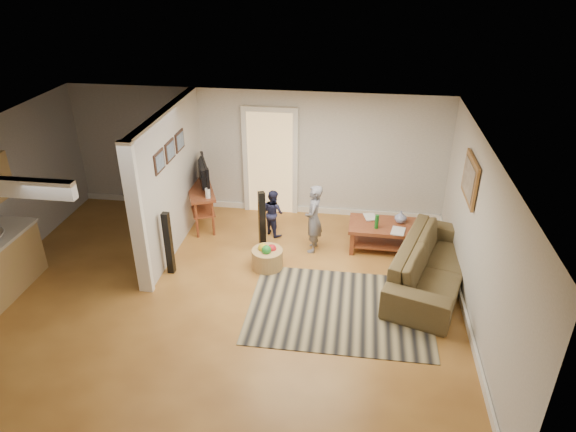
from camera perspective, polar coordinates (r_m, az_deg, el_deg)
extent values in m
plane|color=brown|center=(8.30, -7.35, -8.42)|extent=(7.50, 7.50, 0.00)
cube|color=#B1AEAA|center=(10.30, -3.59, 7.09)|extent=(7.50, 0.04, 2.50)
cube|color=#B1AEAA|center=(7.60, 20.54, -2.62)|extent=(0.04, 6.00, 2.50)
cube|color=white|center=(7.13, -8.56, 8.04)|extent=(7.50, 6.00, 0.04)
cube|color=#B1AEAA|center=(9.23, -12.80, 3.94)|extent=(0.15, 3.10, 2.50)
cube|color=white|center=(7.95, -16.47, -0.56)|extent=(0.22, 0.10, 2.50)
cube|color=white|center=(10.74, -3.43, 1.09)|extent=(7.50, 0.04, 0.12)
cube|color=white|center=(8.23, 18.96, -9.80)|extent=(0.04, 6.00, 0.12)
cube|color=#D8B272|center=(10.26, -1.97, 5.86)|extent=(0.90, 0.06, 2.10)
cube|color=black|center=(8.42, -14.13, 5.87)|extent=(0.03, 0.40, 0.34)
cube|color=black|center=(8.86, -13.00, 7.08)|extent=(0.03, 0.40, 0.34)
cube|color=black|center=(9.30, -11.97, 8.18)|extent=(0.03, 0.40, 0.34)
cube|color=olive|center=(8.25, 19.59, 3.87)|extent=(0.04, 0.90, 0.68)
cube|color=black|center=(7.93, 5.77, -10.22)|extent=(2.75, 2.02, 0.01)
imported|color=#493924|center=(8.75, 15.47, -7.23)|extent=(1.72, 2.72, 0.74)
cube|color=maroon|center=(9.28, 10.73, -1.11)|extent=(1.28, 0.77, 0.06)
cube|color=silver|center=(9.28, 10.74, -1.08)|extent=(0.80, 0.46, 0.02)
cube|color=maroon|center=(9.43, 10.57, -2.74)|extent=(1.18, 0.66, 0.03)
cube|color=maroon|center=(9.13, 7.11, -3.01)|extent=(0.08, 0.08, 0.47)
cube|color=maroon|center=(9.18, 14.11, -3.51)|extent=(0.08, 0.08, 0.47)
cube|color=maroon|center=(9.65, 7.28, -1.24)|extent=(0.08, 0.08, 0.47)
cube|color=maroon|center=(9.70, 13.90, -1.72)|extent=(0.08, 0.08, 0.47)
imported|color=navy|center=(9.40, 12.35, -0.69)|extent=(0.22, 0.22, 0.22)
cylinder|color=#14571A|center=(9.06, 9.83, -0.63)|extent=(0.07, 0.07, 0.25)
imported|color=#998C4C|center=(9.43, 8.50, -0.22)|extent=(0.27, 0.32, 0.03)
imported|color=#66594C|center=(9.09, 11.42, -1.61)|extent=(0.28, 0.35, 0.02)
cube|color=maroon|center=(10.01, -9.74, 2.93)|extent=(0.89, 1.30, 0.05)
cube|color=maroon|center=(10.15, -9.59, 1.22)|extent=(0.81, 1.18, 0.03)
cylinder|color=maroon|center=(9.68, -10.12, -0.39)|extent=(0.05, 0.05, 0.75)
cylinder|color=maroon|center=(10.63, -10.71, 2.19)|extent=(0.05, 0.05, 0.75)
cylinder|color=maroon|center=(9.70, -8.34, -0.17)|extent=(0.05, 0.05, 0.75)
cylinder|color=maroon|center=(10.65, -9.08, 2.39)|extent=(0.05, 0.05, 0.75)
imported|color=black|center=(10.00, -9.63, 3.08)|extent=(0.50, 0.95, 0.56)
cylinder|color=white|center=(9.55, -8.89, 2.54)|extent=(0.10, 0.10, 0.18)
cube|color=black|center=(8.65, -13.13, -2.98)|extent=(0.12, 0.12, 1.11)
cube|color=black|center=(9.09, -2.90, -0.56)|extent=(0.15, 0.15, 1.13)
cylinder|color=#A58847|center=(8.74, -2.30, -4.77)|extent=(0.53, 0.53, 0.34)
sphere|color=red|center=(8.68, -1.82, -3.69)|extent=(0.16, 0.16, 0.16)
sphere|color=gold|center=(8.67, -2.82, -3.56)|extent=(0.16, 0.16, 0.16)
sphere|color=#21872C|center=(8.57, -2.41, -3.79)|extent=(0.16, 0.16, 0.16)
imported|color=slate|center=(9.34, 2.77, -3.73)|extent=(0.32, 0.47, 1.26)
imported|color=#1F2141|center=(9.84, -1.63, -1.93)|extent=(0.55, 0.55, 0.90)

